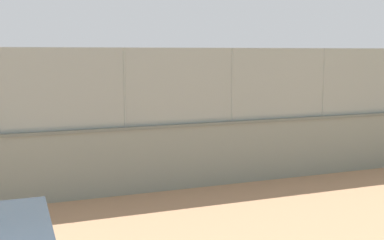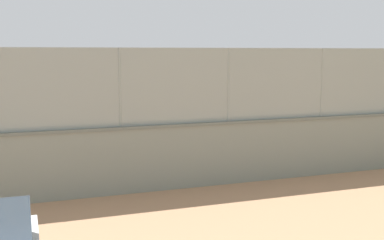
# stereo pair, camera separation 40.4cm
# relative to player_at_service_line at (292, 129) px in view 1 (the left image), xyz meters

# --- Properties ---
(ground_plane) EXTENTS (260.00, 260.00, 0.00)m
(ground_plane) POSITION_rel_player_at_service_line_xyz_m (3.94, -8.76, -0.95)
(ground_plane) COLOR tan
(perimeter_wall) EXTENTS (30.94, 1.21, 1.78)m
(perimeter_wall) POSITION_rel_player_at_service_line_xyz_m (6.62, 2.82, -0.05)
(perimeter_wall) COLOR gray
(perimeter_wall) RESTS_ON ground_plane
(fence_panel_on_wall) EXTENTS (30.38, 0.94, 2.02)m
(fence_panel_on_wall) POSITION_rel_player_at_service_line_xyz_m (6.62, 2.82, 1.84)
(fence_panel_on_wall) COLOR gray
(fence_panel_on_wall) RESTS_ON perimeter_wall
(player_at_service_line) EXTENTS (1.26, 0.76, 1.61)m
(player_at_service_line) POSITION_rel_player_at_service_line_xyz_m (0.00, 0.00, 0.00)
(player_at_service_line) COLOR black
(player_at_service_line) RESTS_ON ground_plane
(player_near_wall_returning) EXTENTS (0.77, 1.21, 1.68)m
(player_near_wall_returning) POSITION_rel_player_at_service_line_xyz_m (3.20, -10.44, 0.04)
(player_near_wall_returning) COLOR navy
(player_near_wall_returning) RESTS_ON ground_plane
(sports_ball) EXTENTS (0.15, 0.15, 0.15)m
(sports_ball) POSITION_rel_player_at_service_line_xyz_m (-0.82, 0.85, 0.35)
(sports_ball) COLOR yellow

